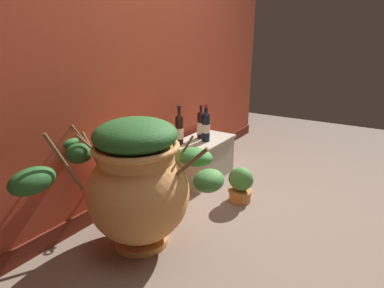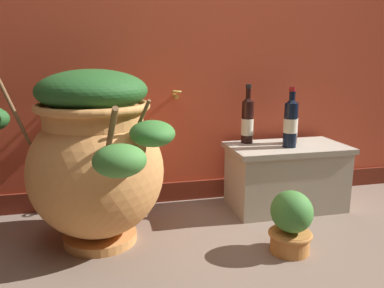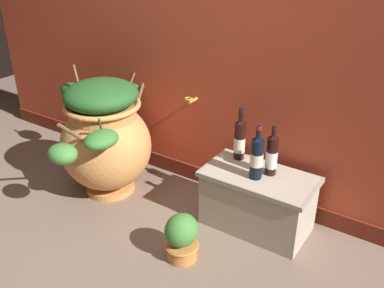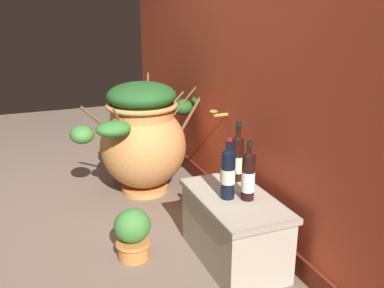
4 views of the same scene
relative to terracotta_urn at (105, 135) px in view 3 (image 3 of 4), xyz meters
name	(u,v)px [view 3 (image 3 of 4)]	position (x,y,z in m)	size (l,w,h in m)	color
ground_plane	(107,272)	(0.58, -0.65, -0.44)	(7.00, 7.00, 0.00)	#7A6656
back_wall	(221,4)	(0.58, 0.55, 0.86)	(4.40, 0.33, 2.60)	#B74228
terracotta_urn	(105,135)	(0.00, 0.00, 0.00)	(0.97, 1.15, 0.83)	#D68E4C
stone_ledge	(258,199)	(1.09, 0.20, -0.23)	(0.69, 0.38, 0.38)	#B2A893
wine_bottle_left	(257,156)	(1.08, 0.15, 0.09)	(0.08, 0.08, 0.34)	black
wine_bottle_middle	(272,154)	(1.13, 0.24, 0.08)	(0.07, 0.07, 0.32)	black
wine_bottle_right	(240,139)	(0.88, 0.31, 0.08)	(0.07, 0.07, 0.35)	black
potted_shrub	(182,237)	(0.86, -0.31, -0.29)	(0.20, 0.21, 0.29)	#CC7F3D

